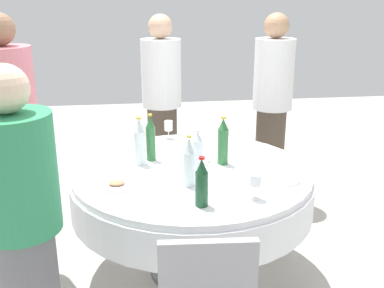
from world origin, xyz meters
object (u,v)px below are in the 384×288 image
at_px(bottle_clear_rear, 140,143).
at_px(person_front, 272,105).
at_px(plate_right, 199,143).
at_px(bottle_green_south, 151,139).
at_px(person_south, 23,235).
at_px(dining_table, 192,190).
at_px(wine_glass_east, 168,127).
at_px(plate_north, 117,185).
at_px(bottle_clear_west, 189,163).
at_px(person_west, 162,106).
at_px(bottle_green_front, 223,142).
at_px(person_rear, 13,145).
at_px(plate_left, 193,158).
at_px(bottle_clear_inner, 198,152).
at_px(wine_glass_south, 255,181).
at_px(plate_near, 283,179).
at_px(bottle_dark_green_east, 202,183).

xyz_separation_m(bottle_clear_rear, person_front, (1.17, 0.97, -0.03)).
bearing_deg(plate_right, bottle_green_south, -142.44).
bearing_deg(person_south, bottle_clear_rear, -73.18).
height_order(dining_table, wine_glass_east, wine_glass_east).
bearing_deg(plate_north, bottle_clear_west, -4.75).
height_order(person_front, person_west, person_front).
bearing_deg(bottle_green_front, person_south, -139.66).
bearing_deg(bottle_green_south, bottle_clear_west, -66.89).
relative_size(bottle_green_front, plate_north, 1.53).
height_order(plate_north, person_front, person_front).
relative_size(dining_table, person_front, 0.92).
bearing_deg(person_rear, bottle_clear_west, -103.10).
bearing_deg(plate_left, bottle_clear_rear, -173.89).
bearing_deg(bottle_clear_inner, dining_table, 148.21).
relative_size(plate_left, person_front, 0.14).
relative_size(plate_north, plate_left, 0.87).
relative_size(bottle_clear_rear, wine_glass_south, 2.22).
relative_size(bottle_green_front, bottle_clear_rear, 1.00).
relative_size(bottle_green_front, person_front, 0.19).
distance_m(bottle_green_front, person_south, 1.38).
bearing_deg(plate_north, plate_near, -1.69).
relative_size(wine_glass_south, plate_right, 0.69).
distance_m(plate_right, person_west, 0.79).
xyz_separation_m(bottle_green_front, person_rear, (-1.31, 0.12, -0.00)).
bearing_deg(bottle_green_south, plate_right, 37.56).
bearing_deg(person_west, bottle_clear_west, -92.75).
relative_size(wine_glass_south, person_west, 0.09).
distance_m(person_west, person_rear, 1.45).
relative_size(wine_glass_south, plate_near, 0.69).
bearing_deg(plate_near, bottle_dark_green_east, -152.96).
distance_m(wine_glass_south, wine_glass_east, 1.18).
xyz_separation_m(bottle_clear_west, person_west, (-0.05, 1.48, -0.03)).
relative_size(bottle_green_front, bottle_green_south, 1.00).
distance_m(bottle_green_front, bottle_clear_inner, 0.20).
xyz_separation_m(bottle_green_front, plate_left, (-0.18, 0.10, -0.13)).
relative_size(bottle_dark_green_east, plate_near, 1.32).
height_order(wine_glass_south, person_west, person_west).
xyz_separation_m(person_west, person_rear, (-1.00, -1.04, 0.03)).
bearing_deg(bottle_clear_rear, bottle_dark_green_east, -65.30).
distance_m(dining_table, plate_north, 0.53).
bearing_deg(plate_north, dining_table, 25.45).
height_order(plate_near, person_south, person_south).
height_order(plate_left, person_front, person_front).
bearing_deg(bottle_dark_green_east, wine_glass_east, 93.54).
bearing_deg(person_west, dining_table, -90.00).
height_order(bottle_dark_green_east, plate_north, bottle_dark_green_east).
relative_size(bottle_green_front, plate_near, 1.53).
relative_size(plate_north, plate_near, 1.00).
bearing_deg(bottle_green_front, dining_table, -161.87).
relative_size(bottle_green_front, plate_left, 1.33).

